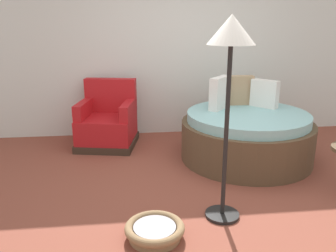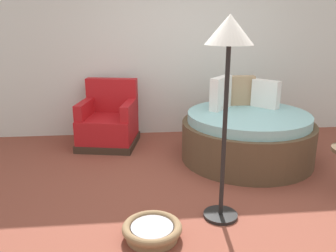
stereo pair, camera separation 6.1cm
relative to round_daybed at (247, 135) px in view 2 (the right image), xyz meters
name	(u,v)px [view 2 (the right image)]	position (x,y,z in m)	size (l,w,h in m)	color
ground_plane	(206,191)	(-0.71, -0.86, -0.33)	(8.00, 8.00, 0.02)	brown
back_wall	(181,37)	(-0.71, 1.30, 1.19)	(8.00, 0.12, 3.03)	silver
round_daybed	(247,135)	(0.00, 0.00, 0.00)	(1.71, 1.71, 1.06)	brown
red_armchair	(109,123)	(-1.84, 0.75, 0.01)	(0.94, 0.94, 0.94)	#38281E
pet_basket	(152,230)	(-1.34, -1.66, -0.25)	(0.51, 0.51, 0.13)	#8E704C
floor_lamp	(229,51)	(-0.68, -1.39, 1.21)	(0.40, 0.40, 1.82)	black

